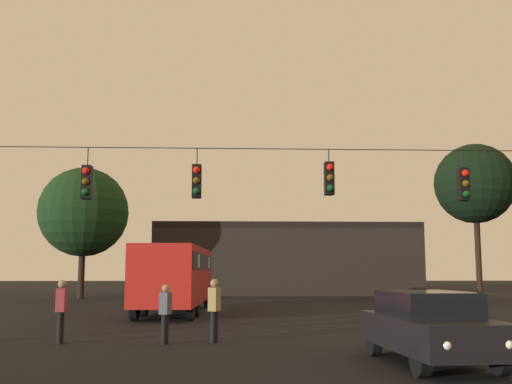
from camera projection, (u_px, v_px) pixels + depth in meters
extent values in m
plane|color=black|center=(253.00, 311.00, 28.92)|extent=(168.00, 168.00, 0.00)
cylinder|color=black|center=(270.00, 149.00, 17.28)|extent=(17.16, 0.02, 0.02)
cylinder|color=black|center=(88.00, 157.00, 17.03)|extent=(0.03, 0.03, 0.52)
cube|color=black|center=(87.00, 182.00, 16.94)|extent=(0.26, 0.32, 0.95)
sphere|color=red|center=(86.00, 171.00, 16.80)|extent=(0.20, 0.20, 0.20)
sphere|color=#5B3D0C|center=(85.00, 181.00, 16.76)|extent=(0.20, 0.20, 0.20)
sphere|color=#0C4219|center=(85.00, 192.00, 16.72)|extent=(0.20, 0.20, 0.20)
cylinder|color=black|center=(197.00, 157.00, 17.16)|extent=(0.03, 0.03, 0.47)
cube|color=black|center=(197.00, 181.00, 17.07)|extent=(0.26, 0.32, 0.95)
sphere|color=red|center=(197.00, 170.00, 16.93)|extent=(0.20, 0.20, 0.20)
sphere|color=#5B3D0C|center=(196.00, 180.00, 16.89)|extent=(0.20, 0.20, 0.20)
sphere|color=#0C4219|center=(196.00, 191.00, 16.85)|extent=(0.20, 0.20, 0.20)
cylinder|color=black|center=(329.00, 156.00, 17.32)|extent=(0.03, 0.03, 0.37)
cube|color=black|center=(329.00, 179.00, 17.24)|extent=(0.26, 0.32, 0.95)
sphere|color=red|center=(330.00, 167.00, 17.10)|extent=(0.20, 0.20, 0.20)
sphere|color=#5B3D0C|center=(330.00, 178.00, 17.06)|extent=(0.20, 0.20, 0.20)
sphere|color=#0C4219|center=(330.00, 188.00, 17.02)|extent=(0.20, 0.20, 0.20)
cylinder|color=black|center=(462.00, 160.00, 17.48)|extent=(0.03, 0.03, 0.52)
cube|color=black|center=(463.00, 184.00, 17.38)|extent=(0.26, 0.32, 0.95)
sphere|color=red|center=(465.00, 173.00, 17.24)|extent=(0.20, 0.20, 0.20)
sphere|color=#5B3D0C|center=(466.00, 184.00, 17.20)|extent=(0.20, 0.20, 0.20)
sphere|color=#0C4219|center=(466.00, 194.00, 17.16)|extent=(0.20, 0.20, 0.20)
cube|color=#B21E19|center=(177.00, 275.00, 28.04)|extent=(2.91, 11.09, 2.50)
cube|color=black|center=(177.00, 262.00, 28.12)|extent=(2.92, 10.43, 0.70)
cylinder|color=black|center=(165.00, 298.00, 31.80)|extent=(0.32, 1.01, 1.00)
cylinder|color=black|center=(207.00, 298.00, 31.81)|extent=(0.32, 1.01, 1.00)
cylinder|color=black|center=(144.00, 305.00, 25.70)|extent=(0.32, 1.01, 1.00)
cylinder|color=black|center=(196.00, 305.00, 25.70)|extent=(0.32, 1.01, 1.00)
cylinder|color=black|center=(135.00, 308.00, 23.73)|extent=(0.32, 1.01, 1.00)
cylinder|color=black|center=(191.00, 308.00, 23.74)|extent=(0.32, 1.01, 1.00)
cube|color=beige|center=(185.00, 263.00, 31.39)|extent=(2.59, 0.90, 0.56)
cube|color=beige|center=(169.00, 261.00, 25.40)|extent=(2.59, 0.90, 0.56)
cube|color=black|center=(430.00, 333.00, 12.70)|extent=(2.10, 4.42, 0.68)
cube|color=black|center=(426.00, 304.00, 12.92)|extent=(1.74, 2.43, 0.52)
cylinder|color=black|center=(501.00, 358.00, 11.34)|extent=(0.26, 0.65, 0.64)
cylinder|color=black|center=(420.00, 360.00, 11.17)|extent=(0.26, 0.65, 0.64)
cylinder|color=black|center=(439.00, 341.00, 14.14)|extent=(0.26, 0.65, 0.64)
cylinder|color=black|center=(374.00, 342.00, 13.96)|extent=(0.26, 0.65, 0.64)
sphere|color=white|center=(508.00, 344.00, 10.69)|extent=(0.18, 0.18, 0.18)
sphere|color=white|center=(446.00, 345.00, 10.56)|extent=(0.18, 0.18, 0.18)
cylinder|color=black|center=(61.00, 327.00, 16.40)|extent=(0.14, 0.14, 0.85)
cylinder|color=black|center=(60.00, 328.00, 16.25)|extent=(0.14, 0.14, 0.85)
cube|color=maroon|center=(62.00, 300.00, 16.42)|extent=(0.24, 0.36, 0.63)
sphere|color=#8C6B51|center=(62.00, 284.00, 16.48)|extent=(0.23, 0.23, 0.23)
cylinder|color=black|center=(166.00, 329.00, 16.28)|extent=(0.14, 0.14, 0.79)
cylinder|color=black|center=(164.00, 329.00, 16.13)|extent=(0.14, 0.14, 0.79)
cube|color=#4C4C56|center=(165.00, 303.00, 16.29)|extent=(0.33, 0.41, 0.59)
sphere|color=#8C6B51|center=(166.00, 288.00, 16.34)|extent=(0.21, 0.21, 0.21)
cylinder|color=black|center=(215.00, 327.00, 16.53)|extent=(0.14, 0.14, 0.86)
cylinder|color=black|center=(213.00, 327.00, 16.38)|extent=(0.14, 0.14, 0.86)
cube|color=#997F4C|center=(214.00, 299.00, 16.55)|extent=(0.35, 0.42, 0.64)
sphere|color=#8C6B51|center=(214.00, 283.00, 16.60)|extent=(0.23, 0.23, 0.23)
cube|color=black|center=(283.00, 263.00, 51.42)|extent=(21.10, 11.05, 5.21)
cube|color=black|center=(283.00, 229.00, 51.79)|extent=(21.10, 11.05, 0.50)
cylinder|color=black|center=(81.00, 271.00, 42.25)|extent=(0.45, 0.45, 3.87)
sphere|color=black|center=(84.00, 212.00, 42.78)|extent=(6.34, 6.34, 6.34)
cylinder|color=black|center=(478.00, 258.00, 34.28)|extent=(0.33, 0.33, 5.34)
sphere|color=black|center=(475.00, 184.00, 34.84)|extent=(4.62, 4.62, 4.62)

